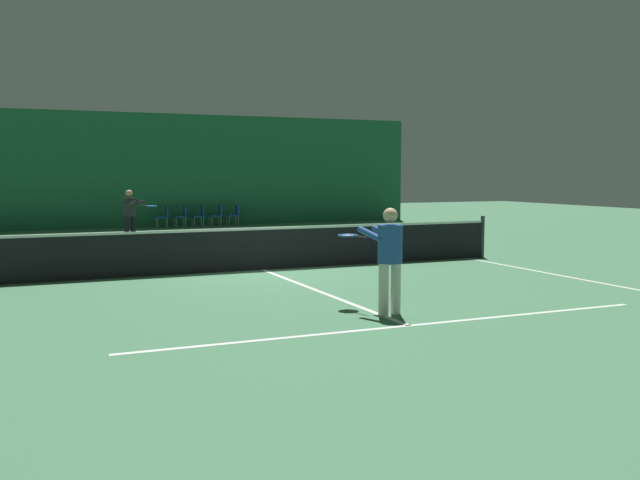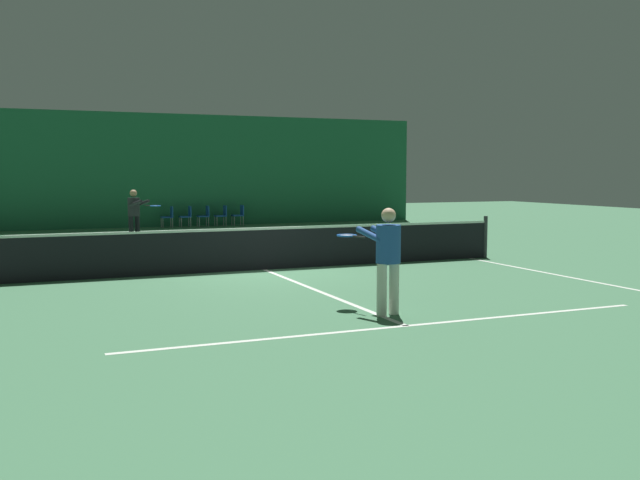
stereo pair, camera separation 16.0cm
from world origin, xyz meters
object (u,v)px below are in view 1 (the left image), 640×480
(player_far, at_px, (130,212))
(courtside_chair_0, at_px, (164,215))
(player_near, at_px, (388,253))
(courtside_chair_3, at_px, (217,214))
(courtside_chair_4, at_px, (234,214))
(tennis_net, at_px, (263,247))
(courtside_chair_2, at_px, (200,215))
(courtside_chair_1, at_px, (182,215))

(player_far, distance_m, courtside_chair_0, 5.87)
(player_near, distance_m, courtside_chair_0, 18.94)
(courtside_chair_3, height_order, courtside_chair_4, same)
(courtside_chair_4, bearing_deg, player_near, -9.65)
(tennis_net, bearing_deg, courtside_chair_2, 82.03)
(tennis_net, bearing_deg, courtside_chair_1, 85.11)
(courtside_chair_2, bearing_deg, courtside_chair_4, 90.00)
(player_far, relative_size, courtside_chair_4, 1.95)
(player_far, xyz_separation_m, courtside_chair_1, (2.83, 5.46, -0.47))
(player_near, relative_size, courtside_chair_4, 1.95)
(courtside_chair_3, bearing_deg, courtside_chair_0, -90.00)
(tennis_net, xyz_separation_m, courtside_chair_2, (1.87, 13.36, -0.03))
(courtside_chair_0, distance_m, courtside_chair_3, 2.19)
(player_near, relative_size, player_far, 1.00)
(courtside_chair_0, distance_m, courtside_chair_4, 2.91)
(courtside_chair_2, bearing_deg, courtside_chair_0, -90.00)
(courtside_chair_0, relative_size, courtside_chair_2, 1.00)
(player_far, xyz_separation_m, courtside_chair_3, (4.29, 5.46, -0.47))
(player_near, relative_size, courtside_chair_0, 1.95)
(courtside_chair_0, height_order, courtside_chair_4, same)
(tennis_net, xyz_separation_m, player_near, (0.11, -5.57, 0.45))
(courtside_chair_1, relative_size, courtside_chair_2, 1.00)
(tennis_net, height_order, courtside_chair_4, tennis_net)
(courtside_chair_0, relative_size, courtside_chair_4, 1.00)
(player_near, relative_size, courtside_chair_1, 1.95)
(tennis_net, relative_size, courtside_chair_3, 14.29)
(tennis_net, xyz_separation_m, courtside_chair_1, (1.14, 13.36, -0.03))
(player_near, xyz_separation_m, courtside_chair_1, (1.03, 18.93, -0.47))
(courtside_chair_0, height_order, courtside_chair_2, same)
(courtside_chair_3, bearing_deg, courtside_chair_2, -90.00)
(player_far, height_order, courtside_chair_2, player_far)
(player_far, height_order, courtside_chair_4, player_far)
(player_near, relative_size, courtside_chair_2, 1.95)
(courtside_chair_1, bearing_deg, courtside_chair_4, 90.00)
(courtside_chair_0, bearing_deg, player_near, -0.91)
(player_far, bearing_deg, courtside_chair_4, 104.26)
(courtside_chair_3, bearing_deg, courtside_chair_4, 90.00)
(courtside_chair_1, relative_size, courtside_chair_4, 1.00)
(player_far, bearing_deg, tennis_net, -21.12)
(tennis_net, distance_m, courtside_chair_4, 13.77)
(player_near, height_order, courtside_chair_2, player_near)
(courtside_chair_3, bearing_deg, player_near, -7.49)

